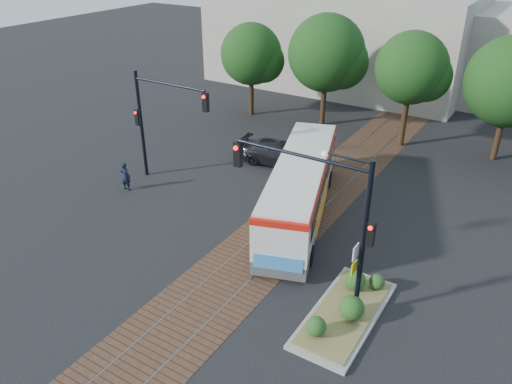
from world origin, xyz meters
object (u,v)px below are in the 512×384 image
city_bus (300,186)px  parked_car (279,153)px  officer (126,176)px  signal_pole_main (331,208)px  traffic_island (347,308)px  signal_pole_left (155,114)px

city_bus → parked_car: 6.11m
city_bus → parked_car: bearing=110.6°
officer → parked_car: officer is taller
signal_pole_main → officer: 13.72m
traffic_island → signal_pole_main: (-0.96, 0.09, 3.83)m
parked_car → city_bus: bearing=-148.2°
traffic_island → signal_pole_left: bearing=159.6°
city_bus → officer: (-9.16, -2.52, -0.83)m
traffic_island → signal_pole_main: 3.95m
signal_pole_main → traffic_island: bearing=-5.4°
traffic_island → officer: size_ratio=3.31×
traffic_island → signal_pole_left: signal_pole_left is taller
city_bus → traffic_island: bearing=-67.2°
traffic_island → signal_pole_left: (-13.19, 4.89, 3.54)m
city_bus → traffic_island: (4.79, -5.46, -1.29)m
traffic_island → signal_pole_main: signal_pole_main is taller
signal_pole_left → parked_car: bearing=48.8°
traffic_island → officer: 14.26m
traffic_island → city_bus: bearing=131.2°
officer → parked_car: bearing=-135.2°
city_bus → signal_pole_left: 8.71m
signal_pole_left → traffic_island: bearing=-20.4°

